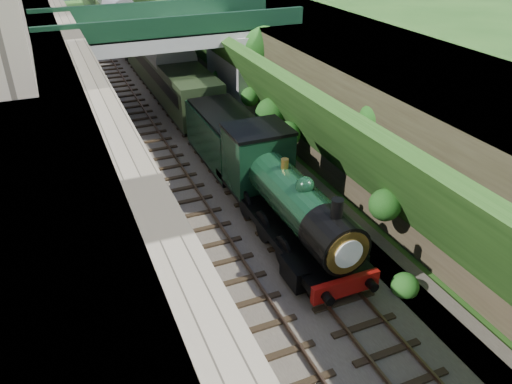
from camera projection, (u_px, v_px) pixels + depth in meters
trackbed at (184, 139)px, 31.05m from camera, size 10.00×90.00×0.20m
retaining_wall at (83, 98)px, 27.49m from camera, size 1.00×90.00×7.00m
street_plateau_left at (15, 107)px, 26.30m from camera, size 6.00×90.00×7.00m
street_plateau_right at (321, 74)px, 32.79m from camera, size 8.00×90.00×6.25m
embankment_slope at (272, 98)px, 29.82m from camera, size 4.14×90.00×6.36m
track_left at (152, 142)px, 30.30m from camera, size 2.50×90.00×0.20m
track_right at (203, 134)px, 31.39m from camera, size 2.50×90.00×0.20m
road_bridge at (177, 59)px, 32.60m from camera, size 16.00×6.40×7.25m
tree at (258, 49)px, 32.50m from camera, size 3.60×3.80×6.60m
locomotive at (285, 199)px, 21.18m from camera, size 3.10×10.23×3.83m
tender at (226, 140)px, 27.19m from camera, size 2.70×6.00×3.05m
coach_front at (167, 72)px, 37.05m from camera, size 2.90×18.00×3.70m
coach_middle at (122, 25)px, 52.06m from camera, size 2.90×18.00×3.70m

